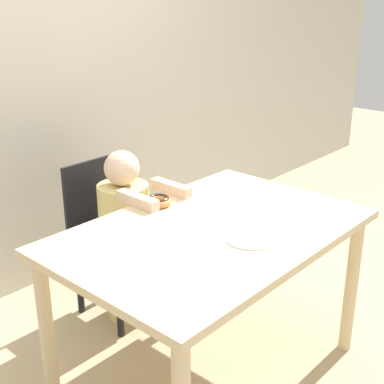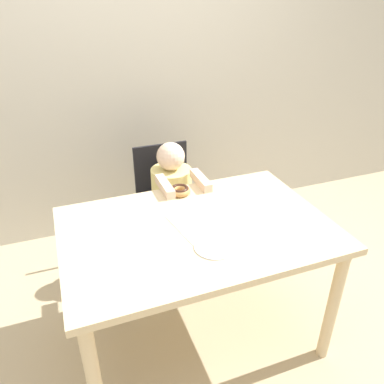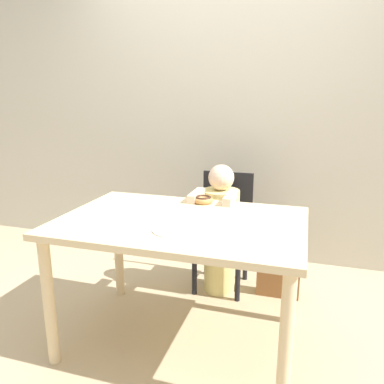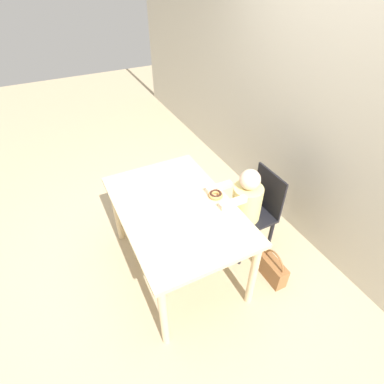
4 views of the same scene
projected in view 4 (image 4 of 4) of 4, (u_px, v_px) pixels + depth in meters
The scene contains 9 objects.
ground_plane at pixel (179, 265), 2.80m from camera, with size 12.00×12.00×0.00m, color tan.
wall_back at pixel (320, 113), 2.48m from camera, with size 8.00×0.05×2.50m.
dining_table at pixel (176, 216), 2.40m from camera, with size 1.29×0.86×0.73m.
chair at pixel (255, 212), 2.75m from camera, with size 0.37×0.39×0.83m.
child_figure at pixel (245, 213), 2.68m from camera, with size 0.27×0.48×0.92m.
donut at pixel (216, 194), 2.43m from camera, with size 0.12×0.12×0.04m.
napkin at pixel (182, 209), 2.32m from camera, with size 0.33×0.33×0.00m.
handbag at pixel (272, 269), 2.64m from camera, with size 0.29×0.11×0.32m.
plate at pixel (155, 215), 2.27m from camera, with size 0.19×0.19×0.01m.
Camera 4 is at (1.61, -0.67, 2.30)m, focal length 28.00 mm.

